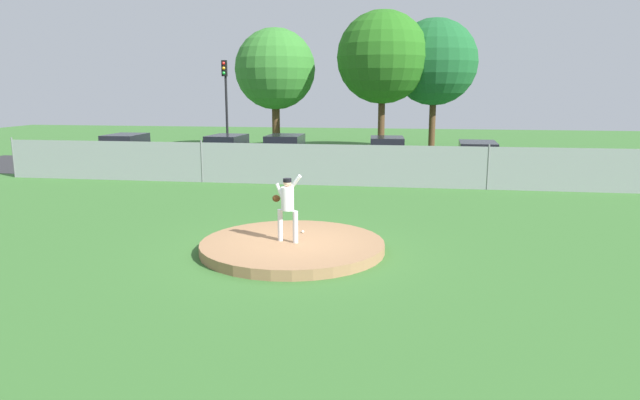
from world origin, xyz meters
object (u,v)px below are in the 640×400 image
(pitcher_youth, at_px, (287,203))
(parked_car_teal, at_px, (227,152))
(baseball, at_px, (303,232))
(parked_car_champagne, at_px, (477,159))
(traffic_light_near, at_px, (226,93))
(parked_car_navy, at_px, (285,153))
(parked_car_silver, at_px, (126,151))
(parked_car_slate, at_px, (387,155))

(pitcher_youth, relative_size, parked_car_teal, 0.40)
(baseball, height_order, parked_car_champagne, parked_car_champagne)
(pitcher_youth, xyz_separation_m, traffic_light_near, (-7.54, 18.42, 2.56))
(pitcher_youth, height_order, baseball, pitcher_youth)
(parked_car_teal, bearing_deg, parked_car_navy, 0.66)
(parked_car_silver, bearing_deg, parked_car_teal, 6.26)
(parked_car_champagne, height_order, parked_car_teal, parked_car_teal)
(pitcher_youth, xyz_separation_m, parked_car_teal, (-6.41, 14.89, -0.46))
(pitcher_youth, distance_m, parked_car_teal, 16.22)
(baseball, bearing_deg, pitcher_youth, -103.79)
(parked_car_slate, bearing_deg, parked_car_teal, -179.58)
(pitcher_youth, distance_m, parked_car_champagne, 15.58)
(parked_car_navy, bearing_deg, parked_car_slate, 0.27)
(traffic_light_near, bearing_deg, parked_car_teal, -72.12)
(parked_car_silver, bearing_deg, parked_car_slate, 2.71)
(baseball, xyz_separation_m, parked_car_silver, (-12.00, 13.40, 0.52))
(parked_car_navy, height_order, parked_car_silver, parked_car_navy)
(parked_car_navy, height_order, parked_car_champagne, parked_car_navy)
(pitcher_youth, bearing_deg, baseball, 76.21)
(pitcher_youth, relative_size, parked_car_slate, 0.42)
(parked_car_slate, relative_size, parked_car_teal, 0.96)
(baseball, height_order, traffic_light_near, traffic_light_near)
(parked_car_slate, distance_m, parked_car_silver, 13.72)
(baseball, distance_m, parked_car_navy, 14.47)
(baseball, height_order, parked_car_teal, parked_car_teal)
(parked_car_navy, bearing_deg, pitcher_youth, -77.52)
(pitcher_youth, relative_size, parked_car_navy, 0.41)
(parked_car_teal, xyz_separation_m, traffic_light_near, (-1.14, 3.52, 3.02))
(parked_car_navy, bearing_deg, baseball, -75.88)
(parked_car_navy, height_order, parked_car_slate, parked_car_navy)
(baseball, bearing_deg, parked_car_champagne, 65.57)
(baseball, xyz_separation_m, parked_car_navy, (-3.53, 14.02, 0.52))
(parked_car_champagne, xyz_separation_m, traffic_light_near, (-13.83, 4.17, 3.05))
(pitcher_youth, distance_m, parked_car_slate, 15.09)
(pitcher_youth, bearing_deg, parked_car_teal, 113.27)
(parked_car_slate, distance_m, parked_car_champagne, 4.41)
(parked_car_champagne, bearing_deg, parked_car_slate, 170.77)
(parked_car_teal, relative_size, parked_car_silver, 0.97)
(pitcher_youth, distance_m, parked_car_navy, 15.30)
(parked_car_champagne, bearing_deg, baseball, -114.43)
(parked_car_navy, height_order, parked_car_teal, parked_car_navy)
(parked_car_slate, distance_m, parked_car_teal, 8.33)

